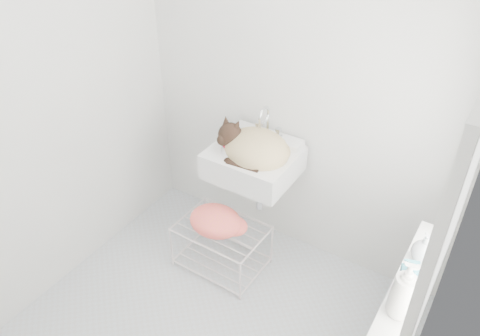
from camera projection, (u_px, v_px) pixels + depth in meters
The scene contains 15 objects.
floor at pixel (211, 330), 2.95m from camera, with size 2.20×2.00×0.02m, color #B2BAC1.
back_wall at pixel (298, 84), 2.92m from camera, with size 2.20×0.02×2.50m, color silver.
right_wall at pixel (446, 254), 1.74m from camera, with size 0.02×2.00×2.50m, color silver.
left_wall at pixel (43, 103), 2.71m from camera, with size 0.02×2.00×2.50m, color silver.
window_glass at pixel (460, 201), 1.83m from camera, with size 0.01×0.80×1.00m, color white.
window_frame at pixel (456, 200), 1.84m from camera, with size 0.04×0.90×1.10m, color white.
windowsill at pixel (413, 285), 2.16m from camera, with size 0.16×0.88×0.04m, color white.
sink at pixel (254, 151), 3.03m from camera, with size 0.54×0.47×0.22m, color white.
faucet at pixel (268, 120), 3.08m from camera, with size 0.20×0.14×0.20m, color silver, non-canonical shape.
cat at pixel (254, 147), 2.99m from camera, with size 0.48×0.42×0.28m.
wire_rack at pixel (222, 248), 3.31m from camera, with size 0.57×0.40×0.34m, color silver.
towel at pixel (216, 226), 3.17m from camera, with size 0.36×0.26×0.15m, color orange.
bottle_a at pixel (397, 313), 2.02m from camera, with size 0.09×0.09×0.24m, color silver.
bottle_b at pixel (406, 293), 2.10m from camera, with size 0.09×0.09×0.20m, color #276674.
bottle_c at pixel (421, 259), 2.27m from camera, with size 0.11×0.11×0.15m, color silver.
Camera 1 is at (1.13, -1.45, 2.51)m, focal length 35.92 mm.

